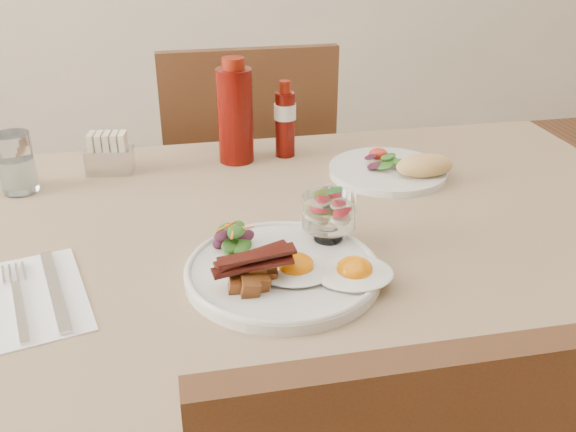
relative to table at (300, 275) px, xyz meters
name	(u,v)px	position (x,y,z in m)	size (l,w,h in m)	color
table	(300,275)	(0.00, 0.00, 0.00)	(1.33, 0.88, 0.75)	#4F3318
chair_far	(246,191)	(0.00, 0.66, -0.14)	(0.42, 0.42, 0.93)	#4F3318
main_plate	(283,272)	(-0.06, -0.14, 0.10)	(0.28, 0.28, 0.02)	silver
fried_eggs	(325,269)	(0.00, -0.17, 0.11)	(0.21, 0.15, 0.03)	white
bacon_potato_pile	(253,271)	(-0.10, -0.18, 0.13)	(0.11, 0.07, 0.05)	brown
side_salad	(234,239)	(-0.12, -0.07, 0.12)	(0.07, 0.07, 0.04)	#1E4813
fruit_cup	(329,212)	(0.03, -0.07, 0.15)	(0.08, 0.08, 0.08)	white
second_plate	(396,169)	(0.23, 0.18, 0.10)	(0.23, 0.23, 0.06)	silver
ketchup_bottle	(235,114)	(-0.06, 0.32, 0.19)	(0.08, 0.08, 0.21)	#550904
hot_sauce_bottle	(285,120)	(0.04, 0.33, 0.17)	(0.06, 0.06, 0.16)	#550904
sugar_caddy	(109,155)	(-0.31, 0.31, 0.12)	(0.09, 0.06, 0.08)	silver
water_glass	(17,166)	(-0.47, 0.25, 0.14)	(0.06, 0.06, 0.11)	white
napkin_cutlery	(38,295)	(-0.39, -0.12, 0.09)	(0.18, 0.25, 0.01)	white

